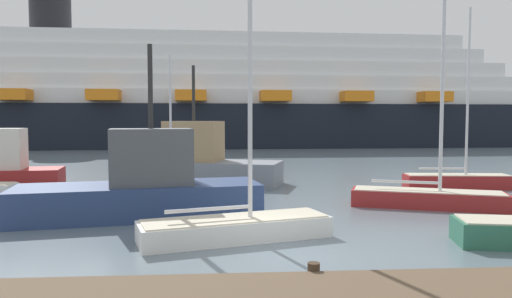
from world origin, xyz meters
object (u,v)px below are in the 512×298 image
fishing_boat_0 (199,163)px  fishing_boat_2 (143,187)px  sailboat_0 (457,179)px  sailboat_6 (179,191)px  sailboat_1 (427,196)px  cruise_ship (192,99)px  sailboat_5 (236,224)px

fishing_boat_0 → fishing_boat_2: (-1.61, -8.81, -0.08)m
sailboat_0 → fishing_boat_2: size_ratio=1.02×
sailboat_6 → fishing_boat_0: size_ratio=0.70×
sailboat_1 → cruise_ship: 47.29m
sailboat_5 → sailboat_1: bearing=13.6°
cruise_ship → sailboat_6: bearing=-89.0°
sailboat_5 → fishing_boat_2: bearing=116.7°
sailboat_1 → sailboat_5: (-7.93, -4.59, -0.01)m
cruise_ship → fishing_boat_0: bearing=-87.6°
sailboat_1 → fishing_boat_0: 12.39m
sailboat_0 → fishing_boat_0: sailboat_0 is taller
sailboat_0 → fishing_boat_0: (-13.52, 2.64, 0.69)m
sailboat_1 → fishing_boat_2: size_ratio=0.95×
sailboat_0 → fishing_boat_2: bearing=-152.0°
sailboat_5 → fishing_boat_2: (-3.32, 3.53, 0.64)m
sailboat_5 → fishing_boat_2: sailboat_5 is taller
sailboat_0 → sailboat_6: sailboat_0 is taller
sailboat_1 → sailboat_0: bearing=72.8°
sailboat_6 → cruise_ship: bearing=-95.2°
sailboat_6 → fishing_boat_0: 4.78m
sailboat_0 → cruise_ship: size_ratio=0.09×
sailboat_1 → sailboat_5: sailboat_5 is taller
sailboat_0 → sailboat_6: bearing=-166.2°
fishing_boat_0 → cruise_ship: (-2.84, 37.50, 5.13)m
cruise_ship → sailboat_5: bearing=-86.7°
fishing_boat_0 → cruise_ship: size_ratio=0.09×
sailboat_1 → sailboat_6: size_ratio=1.34×
sailboat_5 → sailboat_6: 8.06m
sailboat_6 → sailboat_1: bearing=155.3°
sailboat_5 → sailboat_6: (-2.42, 7.69, -0.15)m
sailboat_1 → cruise_ship: cruise_ship is taller
fishing_boat_2 → fishing_boat_0: bearing=69.5°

